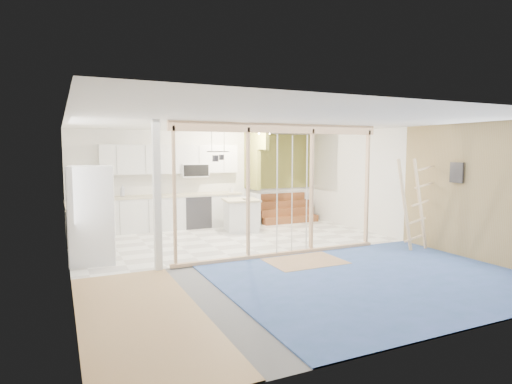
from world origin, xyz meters
name	(u,v)px	position (x,y,z in m)	size (l,w,h in m)	color
room	(267,191)	(0.00, 0.00, 1.30)	(7.01, 8.01, 2.61)	slate
floor_overlays	(269,256)	(0.07, 0.06, 0.01)	(7.00, 8.00, 0.03)	white
stud_frame	(254,176)	(-0.27, 0.00, 1.61)	(4.66, 0.14, 2.60)	#DFB388
base_cabinets	(149,215)	(-1.61, 3.36, 0.47)	(4.45, 2.24, 0.93)	silver
upper_cabinets	(174,160)	(-0.84, 3.82, 1.82)	(3.60, 0.41, 0.85)	silver
green_partition	(274,190)	(2.04, 3.66, 0.94)	(2.25, 1.51, 2.60)	olive
pot_rack	(218,154)	(-0.31, 1.89, 2.00)	(0.52, 0.52, 0.72)	black
sheathing_panel	(485,193)	(3.48, -2.00, 1.30)	(0.02, 4.00, 2.60)	tan
electrical_panel	(457,173)	(3.43, -1.40, 1.65)	(0.04, 0.30, 0.40)	#353539
ceiling_light	(264,133)	(1.40, 3.00, 2.54)	(0.32, 0.32, 0.08)	#FFEABF
fridge	(93,215)	(-3.07, 1.00, 0.90)	(0.87, 0.84, 1.80)	white
island	(241,215)	(0.60, 2.70, 0.42)	(0.99, 0.99, 0.84)	white
bowl	(246,198)	(0.70, 2.59, 0.87)	(0.24, 0.24, 0.06)	white
soap_bottle_a	(122,190)	(-2.17, 3.78, 1.08)	(0.11, 0.12, 0.30)	#ABAEBF
soap_bottle_b	(231,189)	(0.70, 3.61, 1.02)	(0.08, 0.08, 0.17)	silver
ladder	(414,204)	(3.01, -0.77, 0.97)	(1.02, 0.05, 1.90)	#E0BC89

